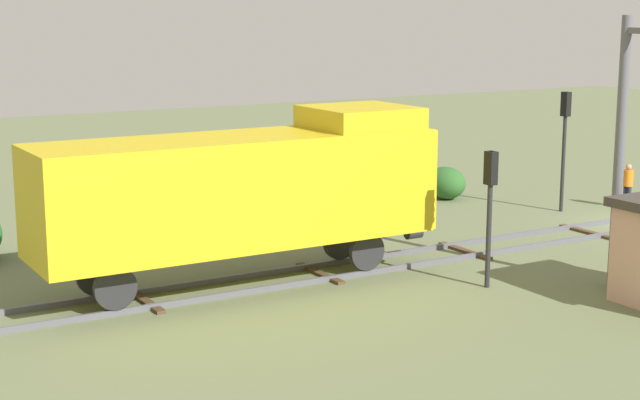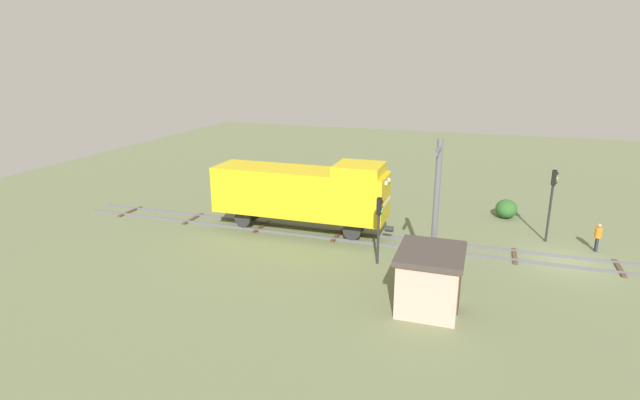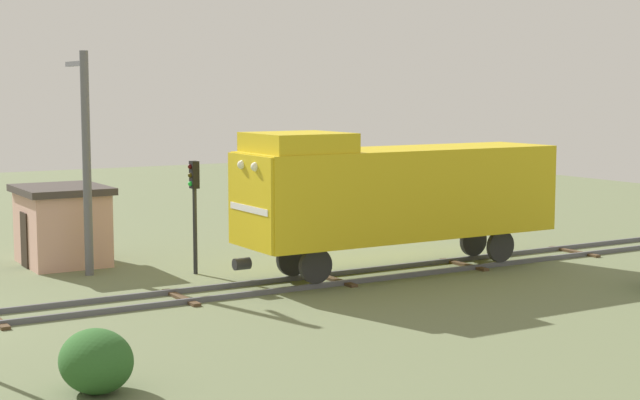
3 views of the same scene
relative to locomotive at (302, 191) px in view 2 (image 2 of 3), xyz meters
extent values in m
plane|color=#66704C|center=(0.00, -15.50, -2.77)|extent=(94.76, 94.76, 0.00)
cube|color=#595960|center=(-0.72, -15.50, -2.69)|extent=(0.10, 63.17, 0.16)
cube|color=#595960|center=(0.72, -15.50, -2.69)|extent=(0.10, 63.17, 0.16)
cube|color=#4C3823|center=(0.00, -18.13, -2.73)|extent=(2.40, 0.24, 0.09)
cube|color=#4C3823|center=(0.00, -12.87, -2.73)|extent=(2.40, 0.24, 0.09)
cube|color=#4C3823|center=(0.00, -7.60, -2.73)|extent=(2.40, 0.24, 0.09)
cube|color=#4C3823|center=(0.00, -2.34, -2.73)|extent=(2.40, 0.24, 0.09)
cube|color=#4C3823|center=(0.00, 2.93, -2.73)|extent=(2.40, 0.24, 0.09)
cube|color=#4C3823|center=(0.00, 8.19, -2.73)|extent=(2.40, 0.24, 0.09)
cube|color=#4C3823|center=(0.00, 13.46, -2.73)|extent=(2.40, 0.24, 0.09)
cube|color=gold|center=(0.00, 0.24, -0.06)|extent=(2.90, 11.00, 2.90)
cube|color=gold|center=(0.00, -3.66, 1.69)|extent=(2.75, 2.80, 0.60)
cube|color=gold|center=(0.00, -5.31, -0.06)|extent=(2.84, 0.10, 2.84)
cube|color=white|center=(0.00, -5.35, -0.26)|extent=(2.46, 0.06, 0.20)
sphere|color=white|center=(-0.45, -5.36, 1.04)|extent=(0.28, 0.28, 0.28)
sphere|color=white|center=(0.45, -5.36, 1.04)|extent=(0.28, 0.28, 0.28)
cylinder|color=#262628|center=(0.00, -5.61, -1.91)|extent=(0.36, 0.50, 0.36)
cylinder|color=#262628|center=(-0.72, -3.46, -2.06)|extent=(0.18, 1.10, 1.10)
cylinder|color=#262628|center=(0.72, -3.46, -2.06)|extent=(0.18, 1.10, 1.10)
cylinder|color=#262628|center=(-0.72, 3.94, -2.06)|extent=(0.18, 1.10, 1.10)
cylinder|color=#262628|center=(0.72, 3.94, -2.06)|extent=(0.18, 1.10, 1.10)
cylinder|color=#262628|center=(3.20, -14.76, -0.53)|extent=(0.14, 0.14, 4.49)
cube|color=black|center=(3.20, -14.76, 1.26)|extent=(0.32, 0.24, 0.90)
sphere|color=#390606|center=(3.20, -14.90, 1.53)|extent=(0.16, 0.16, 0.16)
sphere|color=yellow|center=(3.20, -14.90, 1.25)|extent=(0.16, 0.16, 0.16)
sphere|color=black|center=(3.20, -14.90, 0.97)|extent=(0.16, 0.16, 0.16)
cylinder|color=#262628|center=(-3.40, -5.65, -0.90)|extent=(0.14, 0.14, 3.75)
cube|color=black|center=(-3.40, -5.65, 0.52)|extent=(0.32, 0.24, 0.90)
sphere|color=#390606|center=(-3.40, -5.79, 0.79)|extent=(0.16, 0.16, 0.16)
sphere|color=#3C3306|center=(-3.40, -5.79, 0.51)|extent=(0.16, 0.16, 0.16)
sphere|color=green|center=(-3.40, -5.79, 0.23)|extent=(0.16, 0.16, 0.16)
cylinder|color=#262B38|center=(2.30, -17.38, -2.35)|extent=(0.15, 0.15, 0.85)
cylinder|color=#262B38|center=(2.50, -17.38, -2.35)|extent=(0.15, 0.15, 0.85)
cylinder|color=orange|center=(2.40, -17.38, -1.61)|extent=(0.38, 0.38, 0.62)
sphere|color=tan|center=(2.40, -17.38, -1.19)|extent=(0.23, 0.23, 0.23)
cylinder|color=#595960|center=(-5.00, -8.73, 0.89)|extent=(0.28, 0.28, 7.32)
cube|color=#595960|center=(-5.90, -8.73, 4.15)|extent=(1.80, 0.16, 0.16)
cube|color=#D19E8C|center=(-7.50, -8.87, -1.52)|extent=(3.20, 2.60, 2.50)
cube|color=#3F3833|center=(-7.50, -8.87, -0.15)|extent=(3.50, 2.90, 0.24)
cube|color=#2D2319|center=(-7.50, -10.19, -1.82)|extent=(0.80, 0.06, 1.90)
ellipsoid|color=#2B5C26|center=(7.37, -12.52, -2.12)|extent=(1.79, 1.46, 1.30)
ellipsoid|color=#216626|center=(6.68, 5.92, -1.96)|extent=(2.25, 1.84, 1.63)
camera|label=1|loc=(-23.34, 11.37, 4.66)|focal=55.00mm
camera|label=2|loc=(-28.47, -10.71, 8.29)|focal=28.00mm
camera|label=3|loc=(26.14, -18.48, 3.31)|focal=55.00mm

